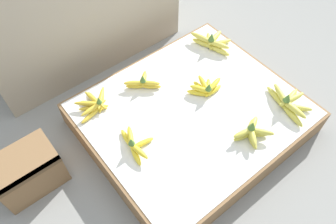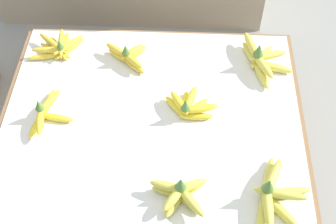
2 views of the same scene
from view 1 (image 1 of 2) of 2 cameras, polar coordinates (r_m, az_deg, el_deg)
ground_plane at (r=1.83m, az=4.03°, el=-2.37°), size 10.00×10.00×0.00m
display_platform at (r=1.77m, az=4.17°, el=-0.94°), size 1.08×0.94×0.16m
back_vendor_table at (r=2.10m, az=-16.26°, el=17.68°), size 1.20×0.52×0.70m
wooden_crate at (r=1.70m, az=-23.20°, el=-9.42°), size 0.30×0.21×0.21m
banana_bunch_front_midright at (r=1.63m, az=14.37°, el=-3.42°), size 0.19×0.16×0.11m
banana_bunch_front_right at (r=1.80m, az=20.24°, el=1.56°), size 0.19×0.29×0.11m
banana_bunch_middle_left at (r=1.56m, az=-5.86°, el=-5.64°), size 0.15×0.23×0.10m
banana_bunch_middle_midright at (r=1.76m, az=6.58°, el=4.21°), size 0.20×0.14×0.10m
banana_bunch_back_left at (r=1.73m, az=-12.57°, el=1.38°), size 0.22×0.17×0.09m
banana_bunch_back_midleft at (r=1.78m, az=-4.36°, el=5.18°), size 0.17×0.16×0.09m
banana_bunch_back_right at (r=2.02m, az=7.68°, el=11.97°), size 0.20×0.27×0.11m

